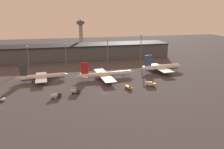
{
  "coord_description": "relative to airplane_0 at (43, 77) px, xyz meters",
  "views": [
    {
      "loc": [
        -24.52,
        -127.56,
        50.6
      ],
      "look_at": [
        9.4,
        20.34,
        6.0
      ],
      "focal_mm": 35.0,
      "sensor_mm": 36.0,
      "label": 1
    }
  ],
  "objects": [
    {
      "name": "terminal_building",
      "position": [
        40.2,
        73.43,
        4.57
      ],
      "size": [
        181.63,
        29.58,
        15.57
      ],
      "color": "#4C515B",
      "rests_on": "ground"
    },
    {
      "name": "service_vehicle_1",
      "position": [
        22.14,
        -32.03,
        -1.46
      ],
      "size": [
        5.8,
        3.58,
        3.36
      ],
      "rotation": [
        0.0,
        0.0,
        -0.25
      ],
      "color": "#282D38",
      "rests_on": "ground"
    },
    {
      "name": "airplane_0",
      "position": [
        0.0,
        0.0,
        0.0
      ],
      "size": [
        39.09,
        27.46,
        13.73
      ],
      "rotation": [
        0.0,
        0.0,
        0.08
      ],
      "color": "silver",
      "rests_on": "ground"
    },
    {
      "name": "control_tower",
      "position": [
        38.46,
        102.59,
        21.04
      ],
      "size": [
        9.0,
        9.0,
        41.75
      ],
      "color": "#99999E",
      "rests_on": "ground"
    },
    {
      "name": "lamp_post_1",
      "position": [
        18.35,
        42.66,
        10.67
      ],
      "size": [
        1.8,
        1.8,
        21.46
      ],
      "color": "slate",
      "rests_on": "ground"
    },
    {
      "name": "lamp_post_0",
      "position": [
        -14.96,
        42.66,
        10.3
      ],
      "size": [
        1.8,
        1.8,
        20.8
      ],
      "color": "slate",
      "rests_on": "ground"
    },
    {
      "name": "lamp_post_3",
      "position": [
        92.54,
        42.66,
        14.92
      ],
      "size": [
        1.8,
        1.8,
        29.17
      ],
      "color": "slate",
      "rests_on": "ground"
    },
    {
      "name": "service_vehicle_2",
      "position": [
        57.34,
        -31.06,
        -2.01
      ],
      "size": [
        3.8,
        6.7,
        2.64
      ],
      "rotation": [
        0.0,
        0.0,
        -1.29
      ],
      "color": "gold",
      "rests_on": "ground"
    },
    {
      "name": "ground",
      "position": [
        40.2,
        -35.19,
        -3.26
      ],
      "size": [
        600.0,
        600.0,
        0.0
      ],
      "primitive_type": "plane",
      "color": "#423F44"
    },
    {
      "name": "airplane_2",
      "position": [
        96.88,
        3.39,
        0.68
      ],
      "size": [
        40.02,
        30.8,
        15.29
      ],
      "rotation": [
        0.0,
        0.0,
        0.08
      ],
      "color": "white",
      "rests_on": "ground"
    },
    {
      "name": "lamp_post_2",
      "position": [
        58.42,
        42.66,
        12.77
      ],
      "size": [
        1.8,
        1.8,
        25.23
      ],
      "color": "slate",
      "rests_on": "ground"
    },
    {
      "name": "service_vehicle_3",
      "position": [
        10.08,
        -36.63,
        -1.47
      ],
      "size": [
        6.55,
        4.8,
        3.03
      ],
      "rotation": [
        0.0,
        0.0,
        0.44
      ],
      "color": "#282D38",
      "rests_on": "ground"
    },
    {
      "name": "service_vehicle_0",
      "position": [
        73.65,
        -29.07,
        -1.45
      ],
      "size": [
        6.69,
        5.92,
        3.21
      ],
      "rotation": [
        0.0,
        0.0,
        -0.67
      ],
      "color": "gold",
      "rests_on": "ground"
    },
    {
      "name": "airplane_1",
      "position": [
        46.92,
        -4.82,
        0.03
      ],
      "size": [
        47.49,
        38.2,
        13.91
      ],
      "rotation": [
        0.0,
        0.0,
        0.08
      ],
      "color": "silver",
      "rests_on": "ground"
    }
  ]
}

